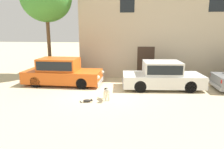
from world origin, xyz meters
TOP-DOWN VIEW (x-y plane):
  - ground_plane at (0.00, 0.00)m, footprint 80.00×80.00m
  - parked_sedan_nearest at (-2.43, 1.26)m, footprint 4.62×1.84m
  - parked_sedan_second at (3.32, 1.06)m, footprint 4.53×2.11m
  - apartment_block at (4.42, 6.16)m, footprint 12.56×5.76m
  - stray_dog_spotted at (0.56, -1.21)m, footprint 0.41×0.93m
  - stray_cat at (-0.27, -1.59)m, footprint 0.60×0.25m

SIDE VIEW (x-z plane):
  - ground_plane at x=0.00m, z-range 0.00..0.00m
  - stray_cat at x=-0.27m, z-range -0.01..0.15m
  - stray_dog_spotted at x=0.56m, z-range 0.10..0.76m
  - parked_sedan_second at x=3.32m, z-range -0.01..1.48m
  - parked_sedan_nearest at x=-2.43m, z-range 0.00..1.55m
  - apartment_block at x=4.42m, z-range 0.00..7.06m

